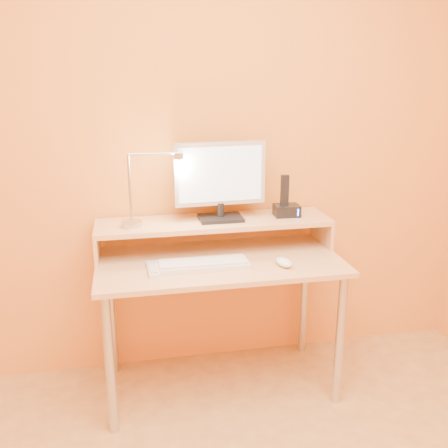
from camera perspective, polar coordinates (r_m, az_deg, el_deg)
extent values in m
cube|color=orange|center=(2.63, -1.88, 9.27)|extent=(3.00, 0.04, 2.50)
cylinder|color=#BCBCC4|center=(2.36, -13.01, -15.60)|extent=(0.04, 0.04, 0.69)
cylinder|color=#BCBCC4|center=(2.55, 13.17, -12.93)|extent=(0.04, 0.04, 0.69)
cylinder|color=#BCBCC4|center=(2.79, -12.82, -10.15)|extent=(0.04, 0.04, 0.69)
cylinder|color=#BCBCC4|center=(2.96, 9.19, -8.34)|extent=(0.04, 0.04, 0.69)
cube|color=tan|center=(2.45, -0.51, -4.37)|extent=(1.20, 0.60, 0.02)
cube|color=tan|center=(2.53, -14.42, -2.30)|extent=(0.02, 0.30, 0.14)
cube|color=tan|center=(2.73, 11.15, -0.71)|extent=(0.02, 0.30, 0.14)
cube|color=tan|center=(2.54, -1.16, 0.19)|extent=(1.20, 0.30, 0.02)
cube|color=black|center=(2.54, -0.41, 0.70)|extent=(0.22, 0.16, 0.02)
cylinder|color=black|center=(2.53, -0.41, 1.66)|extent=(0.04, 0.04, 0.07)
cube|color=silver|center=(2.50, -0.46, 5.82)|extent=(0.47, 0.06, 0.32)
cube|color=black|center=(2.52, -0.56, 5.92)|extent=(0.42, 0.03, 0.27)
cube|color=silver|center=(2.48, -0.38, 5.74)|extent=(0.42, 0.02, 0.28)
cylinder|color=#BCBCC4|center=(2.47, -10.56, 0.00)|extent=(0.10, 0.10, 0.02)
cylinder|color=#BCBCC4|center=(2.42, -10.79, 4.02)|extent=(0.01, 0.01, 0.33)
cylinder|color=#BCBCC4|center=(2.40, -8.11, 8.03)|extent=(0.24, 0.01, 0.01)
cylinder|color=#BCBCC4|center=(2.41, -5.22, 7.81)|extent=(0.04, 0.04, 0.03)
cylinder|color=#FFEAC6|center=(2.41, -5.21, 7.43)|extent=(0.03, 0.03, 0.00)
cube|color=black|center=(2.63, 7.23, 1.56)|extent=(0.13, 0.11, 0.06)
cube|color=black|center=(2.59, 7.00, 3.89)|extent=(0.04, 0.03, 0.16)
cube|color=#1E78FA|center=(2.59, 8.52, 1.32)|extent=(0.01, 0.00, 0.04)
cube|color=silver|center=(2.36, -2.44, -4.71)|extent=(0.44, 0.14, 0.02)
ellipsoid|color=white|center=(2.38, 6.91, -4.38)|extent=(0.08, 0.12, 0.04)
cube|color=silver|center=(2.33, -8.19, -5.18)|extent=(0.06, 0.18, 0.02)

